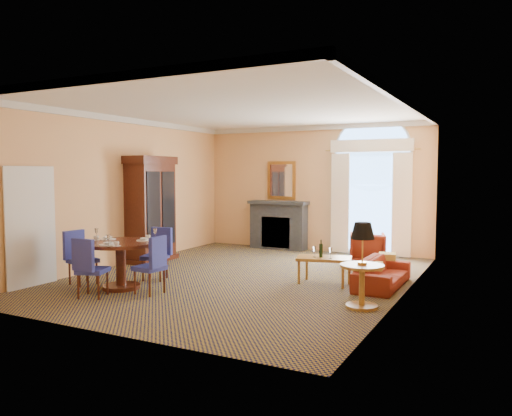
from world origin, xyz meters
The scene contains 12 objects.
ground centered at (0.00, 0.00, 0.00)m, with size 7.50×7.50×0.00m, color #141640.
room_envelope centered at (-0.03, 0.67, 2.51)m, with size 6.04×7.52×3.45m.
armoire centered at (-2.72, 0.56, 1.14)m, with size 0.68×1.21×2.37m.
dining_table centered at (-1.44, -1.81, 0.60)m, with size 1.30×1.30×1.02m.
dining_chair_north centered at (-1.36, -0.88, 0.55)m, with size 0.53×0.53×0.97m.
dining_chair_south centered at (-1.44, -2.56, 0.55)m, with size 0.55×0.55×0.97m.
dining_chair_east centered at (-0.67, -1.88, 0.55)m, with size 0.48×0.47×0.97m.
dining_chair_west centered at (-2.36, -1.89, 0.55)m, with size 0.52×0.52×0.97m.
sofa centered at (2.55, 0.40, 0.25)m, with size 1.69×0.66×0.49m, color maroon.
armchair centered at (1.76, 2.41, 0.35)m, with size 0.74×0.76×0.69m, color maroon.
coffee_table centered at (1.57, 0.12, 0.45)m, with size 1.08×0.77×0.81m.
side_table centered at (2.60, -1.11, 0.78)m, with size 0.65×0.65×1.25m.
Camera 1 is at (4.54, -8.32, 2.01)m, focal length 35.00 mm.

